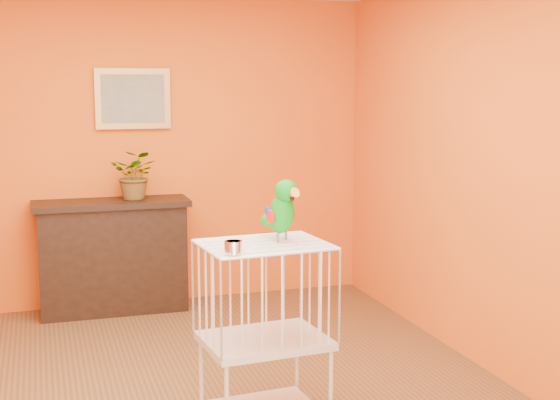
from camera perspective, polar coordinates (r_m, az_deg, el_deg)
name	(u,v)px	position (r m, az deg, el deg)	size (l,w,h in m)	color
room_shell	(181,136)	(4.45, -7.27, 4.68)	(4.50, 4.50, 4.50)	orange
console_cabinet	(113,256)	(6.57, -12.14, -4.04)	(1.25, 0.45, 0.93)	black
potted_plant	(136,180)	(6.50, -10.52, 1.44)	(0.37, 0.41, 0.32)	#26722D
framed_picture	(133,99)	(6.63, -10.71, 7.29)	(0.62, 0.04, 0.50)	#BC8C43
birdcage	(264,331)	(4.33, -1.15, -9.58)	(0.70, 0.56, 1.02)	silver
feed_cup	(233,247)	(3.95, -3.43, -3.47)	(0.09, 0.09, 0.07)	silver
parrot	(282,209)	(4.26, 0.15, -0.69)	(0.19, 0.31, 0.34)	#59544C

